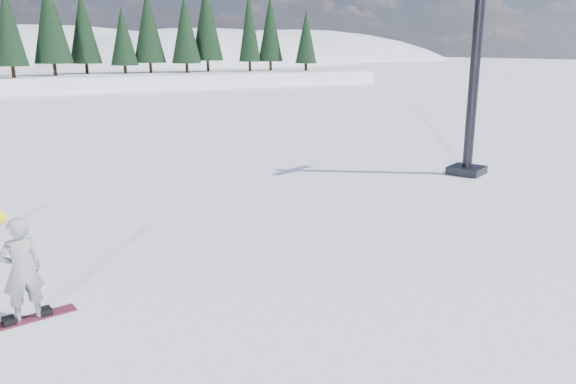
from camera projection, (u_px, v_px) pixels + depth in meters
The scene contains 3 objects.
lift_tower at pixel (473, 88), 18.99m from camera, with size 1.95×1.45×7.36m.
snowboarder_woman at pixel (21, 270), 8.89m from camera, with size 0.70×0.53×1.89m.
snowboard_woman at pixel (28, 319), 9.11m from camera, with size 1.50×0.28×0.03m, color maroon.
Camera 1 is at (0.69, -10.60, 4.28)m, focal length 35.00 mm.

